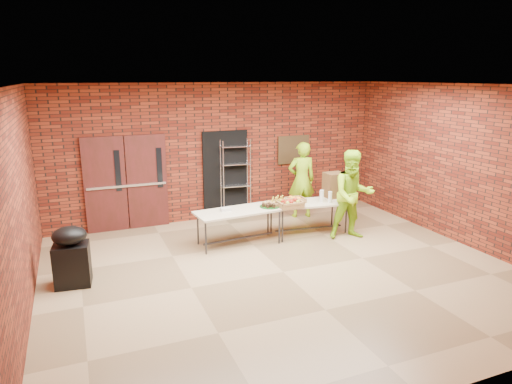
% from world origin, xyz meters
% --- Properties ---
extents(room, '(8.08, 7.08, 3.28)m').
position_xyz_m(room, '(0.00, 0.00, 1.60)').
color(room, olive).
rests_on(room, ground).
extents(double_doors, '(1.78, 0.12, 2.10)m').
position_xyz_m(double_doors, '(-2.20, 3.44, 1.05)').
color(double_doors, '#4E1616').
rests_on(double_doors, room).
extents(dark_doorway, '(1.10, 0.06, 2.10)m').
position_xyz_m(dark_doorway, '(0.10, 3.46, 1.05)').
color(dark_doorway, black).
rests_on(dark_doorway, room).
extents(bronze_plaque, '(0.85, 0.04, 0.70)m').
position_xyz_m(bronze_plaque, '(1.90, 3.45, 1.55)').
color(bronze_plaque, '#43301A').
rests_on(bronze_plaque, room).
extents(wire_rack, '(0.72, 0.31, 1.90)m').
position_xyz_m(wire_rack, '(0.31, 3.32, 0.95)').
color(wire_rack, silver).
rests_on(wire_rack, room).
extents(table_left, '(1.81, 0.89, 0.72)m').
position_xyz_m(table_left, '(-0.25, 1.60, 0.66)').
color(table_left, '#C6B897').
rests_on(table_left, room).
extents(table_right, '(1.79, 0.91, 0.71)m').
position_xyz_m(table_right, '(1.38, 1.64, 0.65)').
color(table_right, '#C6B897').
rests_on(table_right, room).
extents(basket_bananas, '(0.40, 0.31, 0.12)m').
position_xyz_m(basket_bananas, '(0.64, 1.62, 0.76)').
color(basket_bananas, '#AD8145').
rests_on(basket_bananas, table_right).
extents(basket_oranges, '(0.40, 0.31, 0.12)m').
position_xyz_m(basket_oranges, '(1.09, 1.73, 0.76)').
color(basket_oranges, '#AD8145').
rests_on(basket_oranges, table_right).
extents(basket_apples, '(0.50, 0.39, 0.16)m').
position_xyz_m(basket_apples, '(0.83, 1.46, 0.78)').
color(basket_apples, '#AD8145').
rests_on(basket_apples, table_right).
extents(muffin_tray, '(0.42, 0.42, 0.10)m').
position_xyz_m(muffin_tray, '(0.43, 1.59, 0.77)').
color(muffin_tray, '#124412').
rests_on(muffin_tray, table_left).
extents(napkin_box, '(0.20, 0.13, 0.07)m').
position_xyz_m(napkin_box, '(-0.50, 1.65, 0.75)').
color(napkin_box, silver).
rests_on(napkin_box, table_left).
extents(coffee_dispenser, '(0.42, 0.38, 0.55)m').
position_xyz_m(coffee_dispenser, '(2.10, 1.81, 0.98)').
color(coffee_dispenser, brown).
rests_on(coffee_dispenser, table_right).
extents(cup_stack_front, '(0.09, 0.09, 0.27)m').
position_xyz_m(cup_stack_front, '(1.63, 1.53, 0.84)').
color(cup_stack_front, silver).
rests_on(cup_stack_front, table_right).
extents(cup_stack_mid, '(0.08, 0.08, 0.24)m').
position_xyz_m(cup_stack_mid, '(1.78, 1.44, 0.83)').
color(cup_stack_mid, silver).
rests_on(cup_stack_mid, table_right).
extents(cup_stack_back, '(0.07, 0.07, 0.21)m').
position_xyz_m(cup_stack_back, '(1.68, 1.65, 0.81)').
color(cup_stack_back, silver).
rests_on(cup_stack_back, table_right).
extents(covered_grill, '(0.60, 0.52, 1.01)m').
position_xyz_m(covered_grill, '(-3.41, 0.85, 0.50)').
color(covered_grill, black).
rests_on(covered_grill, room).
extents(volunteer_woman, '(0.74, 0.55, 1.83)m').
position_xyz_m(volunteer_woman, '(1.80, 2.80, 0.92)').
color(volunteer_woman, '#8FCA16').
rests_on(volunteer_woman, room).
extents(volunteer_man, '(1.05, 0.90, 1.88)m').
position_xyz_m(volunteer_man, '(2.08, 1.05, 0.94)').
color(volunteer_man, '#8FCA16').
rests_on(volunteer_man, room).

